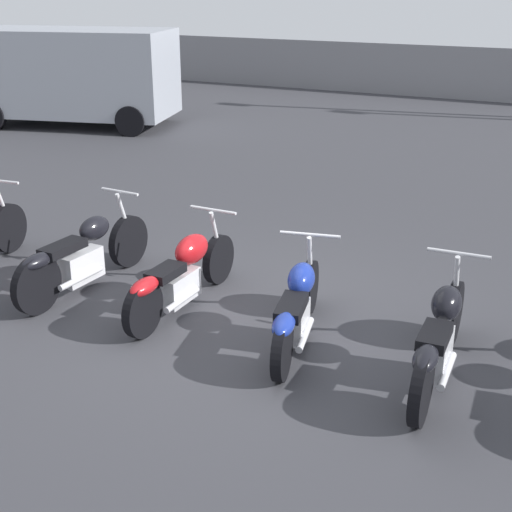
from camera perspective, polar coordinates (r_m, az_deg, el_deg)
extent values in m
plane|color=#38383D|center=(7.73, -0.82, -5.10)|extent=(60.00, 60.00, 0.00)
cube|color=gray|center=(22.48, 18.40, 13.57)|extent=(40.00, 0.04, 1.53)
cylinder|color=black|center=(10.06, -19.20, 2.12)|extent=(0.18, 0.67, 0.66)
cylinder|color=silver|center=(9.92, -19.61, 3.88)|extent=(0.08, 0.26, 0.66)
cylinder|color=black|center=(9.17, -10.16, 1.17)|extent=(0.14, 0.66, 0.66)
cylinder|color=black|center=(8.11, -17.14, -2.24)|extent=(0.14, 0.66, 0.66)
cube|color=silver|center=(8.58, -13.77, -0.81)|extent=(0.23, 0.58, 0.36)
ellipsoid|color=black|center=(8.62, -12.80, 2.18)|extent=(0.26, 0.46, 0.28)
cube|color=black|center=(8.29, -15.20, 0.63)|extent=(0.27, 0.58, 0.10)
ellipsoid|color=black|center=(8.04, -17.09, -0.40)|extent=(0.22, 0.45, 0.16)
cylinder|color=silver|center=(8.88, -10.85, 5.09)|extent=(0.55, 0.07, 0.04)
cylinder|color=silver|center=(9.02, -10.50, 3.10)|extent=(0.06, 0.26, 0.66)
cylinder|color=silver|center=(8.42, -13.84, -1.73)|extent=(0.11, 0.67, 0.07)
cylinder|color=black|center=(8.55, -3.02, -0.25)|extent=(0.11, 0.60, 0.59)
cylinder|color=black|center=(7.36, -9.03, -4.27)|extent=(0.11, 0.60, 0.59)
cube|color=silver|center=(7.89, -6.09, -2.51)|extent=(0.21, 0.56, 0.33)
ellipsoid|color=#AD1419|center=(7.96, -5.17, 0.54)|extent=(0.28, 0.55, 0.32)
cube|color=black|center=(7.58, -7.24, -1.31)|extent=(0.25, 0.48, 0.10)
ellipsoid|color=#AD1419|center=(7.29, -8.91, -2.43)|extent=(0.21, 0.44, 0.16)
cylinder|color=silver|center=(8.25, -3.45, 3.69)|extent=(0.60, 0.04, 0.04)
cylinder|color=silver|center=(8.39, -3.23, 1.68)|extent=(0.05, 0.25, 0.63)
cylinder|color=silver|center=(7.74, -5.94, -3.50)|extent=(0.08, 0.61, 0.07)
cylinder|color=black|center=(7.83, 4.34, -2.46)|extent=(0.22, 0.59, 0.58)
cylinder|color=black|center=(6.54, 2.10, -7.53)|extent=(0.22, 0.59, 0.58)
cube|color=silver|center=(7.12, 3.21, -5.23)|extent=(0.31, 0.56, 0.32)
ellipsoid|color=navy|center=(7.20, 3.64, -1.86)|extent=(0.36, 0.53, 0.32)
cube|color=black|center=(6.78, 2.85, -4.10)|extent=(0.35, 0.59, 0.10)
ellipsoid|color=navy|center=(6.47, 2.22, -5.52)|extent=(0.29, 0.47, 0.16)
cylinder|color=silver|center=(7.50, 4.34, 1.72)|extent=(0.64, 0.17, 0.04)
cylinder|color=silver|center=(7.66, 4.34, -0.42)|extent=(0.10, 0.25, 0.63)
cylinder|color=silver|center=(7.00, 3.94, -6.28)|extent=(0.20, 0.65, 0.07)
cylinder|color=black|center=(7.43, 15.52, -4.37)|extent=(0.12, 0.65, 0.64)
cylinder|color=black|center=(6.07, 13.10, -10.31)|extent=(0.12, 0.65, 0.64)
cube|color=silver|center=(6.68, 14.29, -7.58)|extent=(0.22, 0.57, 0.35)
ellipsoid|color=black|center=(6.75, 15.00, -3.70)|extent=(0.29, 0.44, 0.32)
cube|color=black|center=(6.31, 14.11, -6.24)|extent=(0.26, 0.50, 0.10)
ellipsoid|color=black|center=(5.98, 13.40, -7.97)|extent=(0.22, 0.45, 0.16)
cylinder|color=silver|center=(7.07, 15.92, 0.20)|extent=(0.60, 0.06, 0.04)
cylinder|color=silver|center=(7.24, 15.72, -2.14)|extent=(0.06, 0.26, 0.65)
cylinder|color=silver|center=(6.57, 15.03, -8.86)|extent=(0.09, 0.62, 0.07)
cube|color=#999EA8|center=(18.36, -14.32, 14.06)|extent=(5.09, 3.20, 2.01)
cube|color=black|center=(17.43, -7.23, 15.67)|extent=(0.50, 1.83, 0.60)
cylinder|color=black|center=(18.74, -7.77, 11.76)|extent=(0.73, 0.39, 0.70)
cylinder|color=black|center=(16.90, -9.99, 10.59)|extent=(0.73, 0.39, 0.70)
cylinder|color=black|center=(20.17, -17.46, 11.68)|extent=(0.73, 0.39, 0.70)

